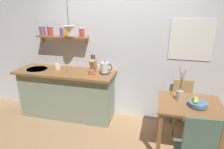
# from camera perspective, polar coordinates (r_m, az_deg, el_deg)

# --- Properties ---
(ground_plane) EXTENTS (14.00, 14.00, 0.00)m
(ground_plane) POSITION_cam_1_polar(r_m,az_deg,el_deg) (3.59, 0.60, -15.91)
(ground_plane) COLOR #A87F56
(back_wall) EXTENTS (6.80, 0.11, 2.70)m
(back_wall) POSITION_cam_1_polar(r_m,az_deg,el_deg) (3.59, 6.32, 7.73)
(back_wall) COLOR silver
(back_wall) RESTS_ON ground_plane
(kitchen_counter) EXTENTS (1.83, 0.63, 0.92)m
(kitchen_counter) POSITION_cam_1_polar(r_m,az_deg,el_deg) (3.92, -12.67, -5.22)
(kitchen_counter) COLOR gray
(kitchen_counter) RESTS_ON ground_plane
(wall_shelf) EXTENTS (0.98, 0.20, 0.31)m
(wall_shelf) POSITION_cam_1_polar(r_m,az_deg,el_deg) (3.83, -14.71, 11.29)
(wall_shelf) COLOR brown
(dining_table) EXTENTS (0.87, 0.73, 0.76)m
(dining_table) POSITION_cam_1_polar(r_m,az_deg,el_deg) (3.10, 21.07, -9.96)
(dining_table) COLOR brown
(dining_table) RESTS_ON ground_plane
(dining_chair_near) EXTENTS (0.45, 0.42, 0.99)m
(dining_chair_near) POSITION_cam_1_polar(r_m,az_deg,el_deg) (2.60, 22.80, -18.92)
(dining_chair_near) COLOR #4C6B5B
(dining_chair_near) RESTS_ON ground_plane
(dining_chair_far) EXTENTS (0.42, 0.46, 0.86)m
(dining_chair_far) POSITION_cam_1_polar(r_m,az_deg,el_deg) (3.66, 19.49, -7.70)
(dining_chair_far) COLOR tan
(dining_chair_far) RESTS_ON ground_plane
(fruit_bowl) EXTENTS (0.25, 0.25, 0.13)m
(fruit_bowl) POSITION_cam_1_polar(r_m,az_deg,el_deg) (2.98, 23.20, -7.53)
(fruit_bowl) COLOR #51759E
(fruit_bowl) RESTS_ON dining_table
(twig_vase) EXTENTS (0.10, 0.09, 0.51)m
(twig_vase) POSITION_cam_1_polar(r_m,az_deg,el_deg) (3.06, 18.71, -5.45)
(twig_vase) COLOR #B7B2A8
(twig_vase) RESTS_ON dining_table
(electric_kettle) EXTENTS (0.25, 0.17, 0.22)m
(electric_kettle) POSITION_cam_1_polar(r_m,az_deg,el_deg) (3.49, -2.10, 1.87)
(electric_kettle) COLOR black
(electric_kettle) RESTS_ON kitchen_counter
(knife_block) EXTENTS (0.10, 0.17, 0.30)m
(knife_block) POSITION_cam_1_polar(r_m,az_deg,el_deg) (3.63, -5.32, 2.88)
(knife_block) COLOR tan
(knife_block) RESTS_ON kitchen_counter
(coffee_mug_by_sink) EXTENTS (0.14, 0.09, 0.10)m
(coffee_mug_by_sink) POSITION_cam_1_polar(r_m,az_deg,el_deg) (3.86, -15.38, 2.21)
(coffee_mug_by_sink) COLOR white
(coffee_mug_by_sink) RESTS_ON kitchen_counter
(coffee_mug_spare) EXTENTS (0.12, 0.08, 0.09)m
(coffee_mug_spare) POSITION_cam_1_polar(r_m,az_deg,el_deg) (3.45, -5.93, 0.60)
(coffee_mug_spare) COLOR #C6664C
(coffee_mug_spare) RESTS_ON kitchen_counter
(pendant_lamp) EXTENTS (0.21, 0.21, 0.64)m
(pendant_lamp) POSITION_cam_1_polar(r_m,az_deg,el_deg) (3.51, -12.20, 12.51)
(pendant_lamp) COLOR black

